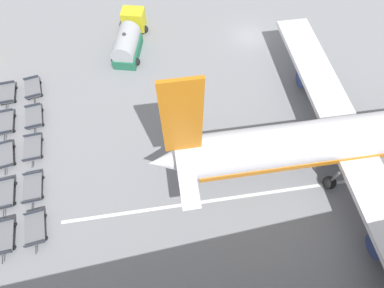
{
  "coord_description": "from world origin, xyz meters",
  "views": [
    {
      "loc": [
        28.47,
        -13.71,
        25.78
      ],
      "look_at": [
        14.69,
        -10.68,
        1.59
      ],
      "focal_mm": 28.0,
      "sensor_mm": 36.0,
      "label": 1
    }
  ],
  "objects": [
    {
      "name": "baggage_dolly_row_mid_b_col_e",
      "position": [
        19.27,
        -25.21,
        0.48
      ],
      "size": [
        3.59,
        1.85,
        0.92
      ],
      "color": "slate",
      "rests_on": "ground_plane"
    },
    {
      "name": "baggage_dolly_row_mid_a_col_e",
      "position": [
        19.47,
        -27.73,
        0.48
      ],
      "size": [
        3.56,
        1.78,
        0.92
      ],
      "color": "slate",
      "rests_on": "ground_plane"
    },
    {
      "name": "airplane",
      "position": [
        18.19,
        3.74,
        3.49
      ],
      "size": [
        33.2,
        38.0,
        13.24
      ],
      "color": "white",
      "rests_on": "ground_plane"
    },
    {
      "name": "stand_guidance_stripe",
      "position": [
        20.34,
        -4.16,
        0.0
      ],
      "size": [
        2.91,
        38.17,
        0.01
      ],
      "color": "white",
      "rests_on": "ground_plane"
    },
    {
      "name": "baggage_dolly_row_mid_b_col_a",
      "position": [
        3.37,
        -26.12,
        0.48
      ],
      "size": [
        3.61,
        1.94,
        0.92
      ],
      "color": "slate",
      "rests_on": "ground_plane"
    },
    {
      "name": "baggage_dolly_row_mid_b_col_d",
      "position": [
        15.44,
        -25.58,
        0.48
      ],
      "size": [
        3.55,
        1.74,
        0.92
      ],
      "color": "slate",
      "rests_on": "ground_plane"
    },
    {
      "name": "ground_plane",
      "position": [
        0.0,
        0.0,
        0.0
      ],
      "size": [
        500.0,
        500.0,
        0.0
      ],
      "primitive_type": "plane",
      "color": "gray"
    },
    {
      "name": "baggage_dolly_row_mid_b_col_b",
      "position": [
        7.4,
        -25.82,
        0.48
      ],
      "size": [
        3.59,
        1.86,
        0.92
      ],
      "color": "slate",
      "rests_on": "ground_plane"
    },
    {
      "name": "baggage_dolly_row_mid_a_col_d",
      "position": [
        15.54,
        -28.01,
        0.48
      ],
      "size": [
        3.57,
        1.79,
        0.92
      ],
      "color": "slate",
      "rests_on": "ground_plane"
    },
    {
      "name": "fuel_tanker_secondary",
      "position": [
        -0.98,
        -14.94,
        1.37
      ],
      "size": [
        8.47,
        5.04,
        3.23
      ],
      "color": "yellow",
      "rests_on": "ground_plane"
    },
    {
      "name": "baggage_dolly_row_mid_b_col_c",
      "position": [
        11.18,
        -25.78,
        0.48
      ],
      "size": [
        3.55,
        1.75,
        0.92
      ],
      "color": "slate",
      "rests_on": "ground_plane"
    },
    {
      "name": "baggage_dolly_row_mid_a_col_b",
      "position": [
        7.52,
        -28.66,
        0.48
      ],
      "size": [
        3.56,
        1.78,
        0.92
      ],
      "color": "slate",
      "rests_on": "ground_plane"
    },
    {
      "name": "baggage_dolly_row_mid_a_col_c",
      "position": [
        11.47,
        -28.37,
        0.48
      ],
      "size": [
        3.61,
        1.92,
        0.92
      ],
      "color": "slate",
      "rests_on": "ground_plane"
    },
    {
      "name": "baggage_dolly_row_mid_a_col_a",
      "position": [
        3.56,
        -28.8,
        0.48
      ],
      "size": [
        3.56,
        1.76,
        0.92
      ],
      "color": "slate",
      "rests_on": "ground_plane"
    }
  ]
}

